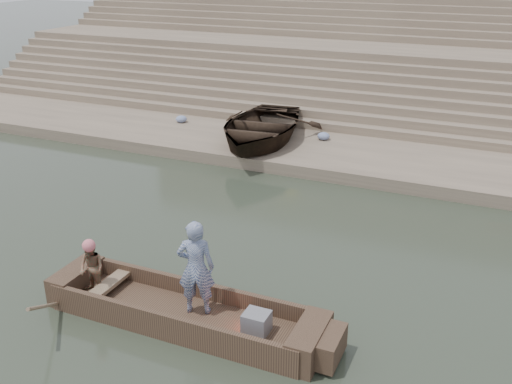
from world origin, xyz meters
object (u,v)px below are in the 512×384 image
Objects in this scene: standing_man at (196,268)px; rowing_man at (92,268)px; television at (256,322)px; beached_rowboat at (260,127)px; main_rowboat at (184,317)px.

rowing_man is at bearing -13.65° from standing_man.
beached_rowboat reaches higher than television.
beached_rowboat is (-0.70, 10.15, 0.16)m from rowing_man.
television is at bearing -73.57° from beached_rowboat.
main_rowboat is 2.12m from rowing_man.
rowing_man is at bearing -92.51° from beached_rowboat.
standing_man is at bearing 17.99° from rowing_man.
main_rowboat is at bearing 180.00° from television.
standing_man reaches higher than rowing_man.
standing_man is at bearing -79.88° from beached_rowboat.
beached_rowboat is at bearing 105.10° from main_rowboat.
standing_man is 2.29m from rowing_man.
main_rowboat is 1.11m from standing_man.
standing_man reaches higher than television.
main_rowboat is 10.42m from beached_rowboat.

